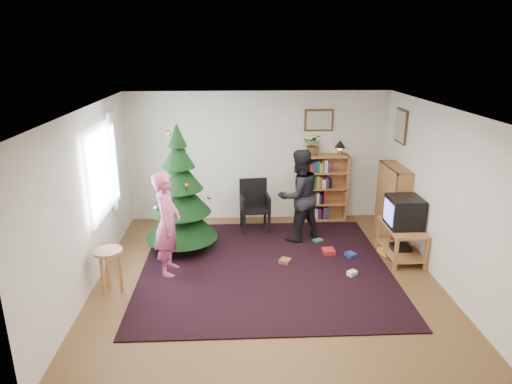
{
  "coord_description": "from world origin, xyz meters",
  "views": [
    {
      "loc": [
        -0.45,
        -6.08,
        3.32
      ],
      "look_at": [
        -0.13,
        0.75,
        1.1
      ],
      "focal_mm": 32.0,
      "sensor_mm": 36.0,
      "label": 1
    }
  ],
  "objects_px": {
    "crt_tv": "(404,212)",
    "person_standing": "(167,224)",
    "bookshelf_right": "(393,201)",
    "person_by_chair": "(299,196)",
    "bookshelf_back": "(322,187)",
    "potted_plant": "(314,144)",
    "table_lamp": "(340,145)",
    "stool": "(109,260)",
    "armchair": "(255,203)",
    "picture_right": "(401,126)",
    "tv_stand": "(401,239)",
    "christmas_tree": "(180,199)",
    "picture_back": "(319,120)"
  },
  "relations": [
    {
      "from": "bookshelf_back",
      "to": "person_standing",
      "type": "relative_size",
      "value": 0.82
    },
    {
      "from": "picture_back",
      "to": "christmas_tree",
      "type": "xyz_separation_m",
      "value": [
        -2.5,
        -1.44,
        -1.05
      ]
    },
    {
      "from": "potted_plant",
      "to": "stool",
      "type": "bearing_deg",
      "value": -140.57
    },
    {
      "from": "bookshelf_back",
      "to": "table_lamp",
      "type": "bearing_deg",
      "value": -0.0
    },
    {
      "from": "crt_tv",
      "to": "bookshelf_back",
      "type": "bearing_deg",
      "value": 118.7
    },
    {
      "from": "potted_plant",
      "to": "table_lamp",
      "type": "distance_m",
      "value": 0.5
    },
    {
      "from": "stool",
      "to": "table_lamp",
      "type": "height_order",
      "value": "table_lamp"
    },
    {
      "from": "picture_right",
      "to": "crt_tv",
      "type": "bearing_deg",
      "value": -102.34
    },
    {
      "from": "tv_stand",
      "to": "person_standing",
      "type": "relative_size",
      "value": 0.6
    },
    {
      "from": "picture_back",
      "to": "tv_stand",
      "type": "relative_size",
      "value": 0.57
    },
    {
      "from": "bookshelf_right",
      "to": "person_by_chair",
      "type": "xyz_separation_m",
      "value": [
        -1.7,
        -0.08,
        0.16
      ]
    },
    {
      "from": "christmas_tree",
      "to": "bookshelf_back",
      "type": "height_order",
      "value": "christmas_tree"
    },
    {
      "from": "christmas_tree",
      "to": "potted_plant",
      "type": "bearing_deg",
      "value": 28.41
    },
    {
      "from": "table_lamp",
      "to": "bookshelf_back",
      "type": "bearing_deg",
      "value": 180.0
    },
    {
      "from": "tv_stand",
      "to": "table_lamp",
      "type": "height_order",
      "value": "table_lamp"
    },
    {
      "from": "crt_tv",
      "to": "person_standing",
      "type": "distance_m",
      "value": 3.69
    },
    {
      "from": "tv_stand",
      "to": "crt_tv",
      "type": "distance_m",
      "value": 0.46
    },
    {
      "from": "picture_right",
      "to": "person_by_chair",
      "type": "height_order",
      "value": "picture_right"
    },
    {
      "from": "crt_tv",
      "to": "tv_stand",
      "type": "bearing_deg",
      "value": -0.0
    },
    {
      "from": "armchair",
      "to": "table_lamp",
      "type": "relative_size",
      "value": 3.24
    },
    {
      "from": "christmas_tree",
      "to": "table_lamp",
      "type": "relative_size",
      "value": 7.41
    },
    {
      "from": "table_lamp",
      "to": "picture_right",
      "type": "bearing_deg",
      "value": -32.5
    },
    {
      "from": "armchair",
      "to": "table_lamp",
      "type": "height_order",
      "value": "table_lamp"
    },
    {
      "from": "tv_stand",
      "to": "table_lamp",
      "type": "relative_size",
      "value": 3.3
    },
    {
      "from": "armchair",
      "to": "person_standing",
      "type": "height_order",
      "value": "person_standing"
    },
    {
      "from": "picture_back",
      "to": "bookshelf_right",
      "type": "bearing_deg",
      "value": -41.03
    },
    {
      "from": "tv_stand",
      "to": "person_by_chair",
      "type": "relative_size",
      "value": 0.59
    },
    {
      "from": "tv_stand",
      "to": "bookshelf_right",
      "type": "bearing_deg",
      "value": 82.13
    },
    {
      "from": "picture_right",
      "to": "bookshelf_back",
      "type": "relative_size",
      "value": 0.46
    },
    {
      "from": "picture_back",
      "to": "person_standing",
      "type": "height_order",
      "value": "picture_back"
    },
    {
      "from": "picture_back",
      "to": "armchair",
      "type": "relative_size",
      "value": 0.58
    },
    {
      "from": "stool",
      "to": "potted_plant",
      "type": "xyz_separation_m",
      "value": [
        3.25,
        2.67,
        1.01
      ]
    },
    {
      "from": "bookshelf_right",
      "to": "armchair",
      "type": "distance_m",
      "value": 2.49
    },
    {
      "from": "stool",
      "to": "bookshelf_right",
      "type": "bearing_deg",
      "value": 21.31
    },
    {
      "from": "tv_stand",
      "to": "person_standing",
      "type": "distance_m",
      "value": 3.73
    },
    {
      "from": "person_standing",
      "to": "person_by_chair",
      "type": "height_order",
      "value": "person_by_chair"
    },
    {
      "from": "stool",
      "to": "person_by_chair",
      "type": "bearing_deg",
      "value": 30.7
    },
    {
      "from": "crt_tv",
      "to": "picture_right",
      "type": "bearing_deg",
      "value": 77.66
    },
    {
      "from": "person_by_chair",
      "to": "potted_plant",
      "type": "height_order",
      "value": "potted_plant"
    },
    {
      "from": "table_lamp",
      "to": "christmas_tree",
      "type": "bearing_deg",
      "value": -155.87
    },
    {
      "from": "person_by_chair",
      "to": "christmas_tree",
      "type": "bearing_deg",
      "value": -16.15
    },
    {
      "from": "potted_plant",
      "to": "picture_back",
      "type": "bearing_deg",
      "value": 53.21
    },
    {
      "from": "picture_back",
      "to": "potted_plant",
      "type": "distance_m",
      "value": 0.47
    },
    {
      "from": "bookshelf_back",
      "to": "crt_tv",
      "type": "distance_m",
      "value": 2.02
    },
    {
      "from": "crt_tv",
      "to": "person_standing",
      "type": "bearing_deg",
      "value": -174.6
    },
    {
      "from": "picture_right",
      "to": "crt_tv",
      "type": "height_order",
      "value": "picture_right"
    },
    {
      "from": "person_standing",
      "to": "potted_plant",
      "type": "bearing_deg",
      "value": -45.84
    },
    {
      "from": "tv_stand",
      "to": "armchair",
      "type": "height_order",
      "value": "armchair"
    },
    {
      "from": "picture_back",
      "to": "person_by_chair",
      "type": "bearing_deg",
      "value": -114.35
    },
    {
      "from": "bookshelf_right",
      "to": "table_lamp",
      "type": "relative_size",
      "value": 4.46
    }
  ]
}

